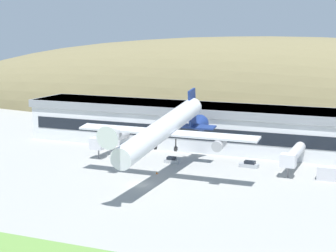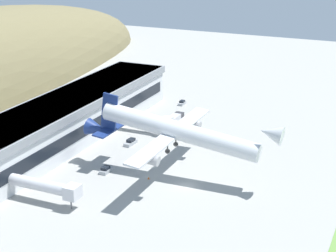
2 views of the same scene
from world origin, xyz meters
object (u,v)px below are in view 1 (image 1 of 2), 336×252
at_px(service_car_2, 172,160).
at_px(cargo_airplane, 164,129).
at_px(terminal_building, 217,124).
at_px(service_car_0, 249,165).
at_px(jetway_1, 293,155).
at_px(jetway_0, 109,139).
at_px(fuel_truck, 336,174).
at_px(traffic_cone_0, 157,173).

bearing_deg(service_car_2, cargo_airplane, -73.58).
relative_size(terminal_building, service_car_0, 23.81).
bearing_deg(service_car_2, jetway_1, 6.04).
height_order(jetway_0, cargo_airplane, cargo_airplane).
bearing_deg(terminal_building, jetway_0, -143.69).
distance_m(jetway_0, service_car_0, 37.71).
xyz_separation_m(jetway_1, fuel_truck, (10.07, -4.40, -2.57)).
bearing_deg(traffic_cone_0, fuel_truck, 14.26).
xyz_separation_m(service_car_2, traffic_cone_0, (0.83, -11.04, -0.36)).
height_order(cargo_airplane, fuel_truck, cargo_airplane).
bearing_deg(service_car_0, jetway_1, 0.08).
relative_size(jetway_0, jetway_1, 1.01).
height_order(jetway_0, fuel_truck, jetway_0).
bearing_deg(service_car_0, service_car_2, -170.71).
bearing_deg(jetway_0, jetway_1, 0.08).
bearing_deg(traffic_cone_0, service_car_0, 38.41).
relative_size(fuel_truck, traffic_cone_0, 13.98).
relative_size(jetway_0, service_car_0, 3.66).
relative_size(service_car_0, fuel_truck, 0.58).
relative_size(jetway_0, fuel_truck, 2.11).
bearing_deg(fuel_truck, traffic_cone_0, -165.74).
distance_m(jetway_1, service_car_2, 29.23).
bearing_deg(jetway_0, cargo_airplane, -38.81).
bearing_deg(cargo_airplane, service_car_0, 54.11).
bearing_deg(cargo_airplane, jetway_1, 38.43).
bearing_deg(service_car_2, jetway_0, 171.05).
bearing_deg(jetway_1, terminal_building, 143.87).
relative_size(jetway_0, cargo_airplane, 0.35).
bearing_deg(service_car_2, traffic_cone_0, -85.70).
distance_m(service_car_0, traffic_cone_0, 22.66).
xyz_separation_m(cargo_airplane, service_car_0, (13.84, 19.13, -10.73)).
distance_m(jetway_1, cargo_airplane, 31.68).
bearing_deg(service_car_2, terminal_building, 76.53).
relative_size(jetway_1, service_car_2, 4.48).
relative_size(jetway_0, service_car_2, 4.51).
relative_size(terminal_building, jetway_0, 6.51).
relative_size(cargo_airplane, traffic_cone_0, 84.22).
distance_m(terminal_building, service_car_2, 21.97).
relative_size(jetway_1, traffic_cone_0, 29.28).
bearing_deg(service_car_0, cargo_airplane, -125.89).
xyz_separation_m(terminal_building, service_car_2, (-4.92, -20.54, -6.03)).
bearing_deg(jetway_1, cargo_airplane, -141.57).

